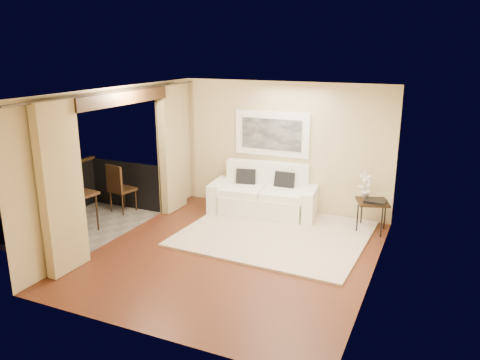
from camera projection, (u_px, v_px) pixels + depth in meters
The scene contains 18 objects.
floor at pixel (234, 254), 7.86m from camera, with size 5.00×5.00×0.00m, color #582A1A.
room_shell at pixel (120, 98), 8.01m from camera, with size 5.00×6.40×5.00m.
balcony at pixel (80, 216), 9.11m from camera, with size 1.81×2.60×1.17m.
curtains at pixel (126, 165), 8.32m from camera, with size 0.16×4.80×2.64m.
artwork at pixel (272, 134), 9.68m from camera, with size 1.62×0.07×0.92m.
rug at pixel (275, 233), 8.69m from camera, with size 3.25×2.83×0.04m, color beige.
sofa at pixel (264, 196), 9.71m from camera, with size 2.26×1.19×1.04m.
side_table at pixel (372, 204), 8.71m from camera, with size 0.70×0.70×0.60m.
tray at pixel (375, 201), 8.59m from camera, with size 0.38×0.28×0.05m, color black.
orchid at pixel (366, 185), 8.79m from camera, with size 0.27×0.18×0.51m, color white.
bistro_table at pixel (74, 197), 8.57m from camera, with size 0.76×0.76×0.78m.
balcony_chair_far at pixel (118, 185), 9.68m from camera, with size 0.53×0.53×1.04m.
balcony_chair_near at pixel (53, 216), 8.11m from camera, with size 0.45×0.45×0.92m.
ice_bucket at pixel (70, 186), 8.61m from camera, with size 0.18×0.18×0.20m, color silver.
candle at pixel (79, 189), 8.67m from camera, with size 0.06×0.06×0.07m, color red.
vase at pixel (63, 191), 8.34m from camera, with size 0.04×0.04×0.18m, color silver.
glass_a at pixel (77, 193), 8.38m from camera, with size 0.06×0.06×0.12m, color silver.
glass_b at pixel (79, 191), 8.47m from camera, with size 0.06×0.06×0.12m, color white.
Camera 1 is at (3.05, -6.55, 3.35)m, focal length 35.00 mm.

